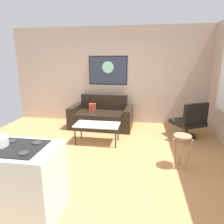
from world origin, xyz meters
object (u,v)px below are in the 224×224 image
(bar_stool, at_px, (182,143))
(wall_painting, at_px, (108,70))
(couch, at_px, (102,117))
(coffee_table, at_px, (97,126))
(armchair, at_px, (190,121))

(bar_stool, distance_m, wall_painting, 3.27)
(couch, relative_size, wall_painting, 1.53)
(coffee_table, relative_size, armchair, 1.12)
(wall_painting, bearing_deg, armchair, -25.38)
(coffee_table, xyz_separation_m, armchair, (2.16, 0.64, 0.01))
(armchair, distance_m, wall_painting, 2.69)
(coffee_table, height_order, wall_painting, wall_painting)
(armchair, relative_size, wall_painting, 0.79)
(wall_painting, bearing_deg, coffee_table, -88.53)
(armchair, bearing_deg, couch, 168.19)
(couch, relative_size, bar_stool, 2.84)
(coffee_table, height_order, armchair, armchair)
(couch, distance_m, wall_painting, 1.40)
(couch, xyz_separation_m, wall_painting, (0.09, 0.57, 1.27))
(wall_painting, bearing_deg, bar_stool, -55.43)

